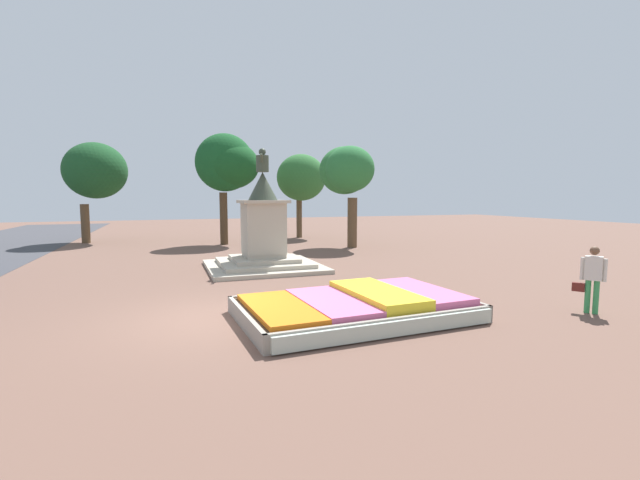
# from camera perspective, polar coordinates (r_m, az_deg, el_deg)

# --- Properties ---
(ground_plane) EXTENTS (94.99, 94.99, 0.00)m
(ground_plane) POSITION_cam_1_polar(r_m,az_deg,el_deg) (10.69, -14.24, -10.16)
(ground_plane) COLOR brown
(flower_planter) EXTENTS (5.64, 3.73, 0.62)m
(flower_planter) POSITION_cam_1_polar(r_m,az_deg,el_deg) (10.50, 5.15, -8.85)
(flower_planter) COLOR #38281C
(flower_planter) RESTS_ON ground_plane
(statue_monument) EXTENTS (4.47, 4.47, 4.82)m
(statue_monument) POSITION_cam_1_polar(r_m,az_deg,el_deg) (17.43, -7.55, 0.17)
(statue_monument) COLOR #B0A692
(statue_monument) RESTS_ON ground_plane
(pedestrian_with_handbag) EXTENTS (0.49, 0.64, 1.69)m
(pedestrian_with_handbag) POSITION_cam_1_polar(r_m,az_deg,el_deg) (12.62, 32.52, -4.03)
(pedestrian_with_handbag) COLOR #338C4C
(pedestrian_with_handbag) RESTS_ON ground_plane
(park_tree_far_left) EXTENTS (3.82, 3.79, 6.68)m
(park_tree_far_left) POSITION_cam_1_polar(r_m,az_deg,el_deg) (26.82, -12.26, 9.82)
(park_tree_far_left) COLOR #4C3823
(park_tree_far_left) RESTS_ON ground_plane
(park_tree_behind_statue) EXTENTS (3.73, 4.49, 6.26)m
(park_tree_behind_statue) POSITION_cam_1_polar(r_m,az_deg,el_deg) (30.62, -27.75, 7.98)
(park_tree_behind_statue) COLOR brown
(park_tree_behind_statue) RESTS_ON ground_plane
(park_tree_far_right) EXTENTS (3.50, 3.51, 5.87)m
(park_tree_far_right) POSITION_cam_1_polar(r_m,az_deg,el_deg) (30.46, -2.35, 8.33)
(park_tree_far_right) COLOR brown
(park_tree_far_right) RESTS_ON ground_plane
(park_tree_street_side) EXTENTS (2.92, 3.79, 5.79)m
(park_tree_street_side) POSITION_cam_1_polar(r_m,az_deg,el_deg) (24.69, 3.62, 9.18)
(park_tree_street_side) COLOR brown
(park_tree_street_side) RESTS_ON ground_plane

